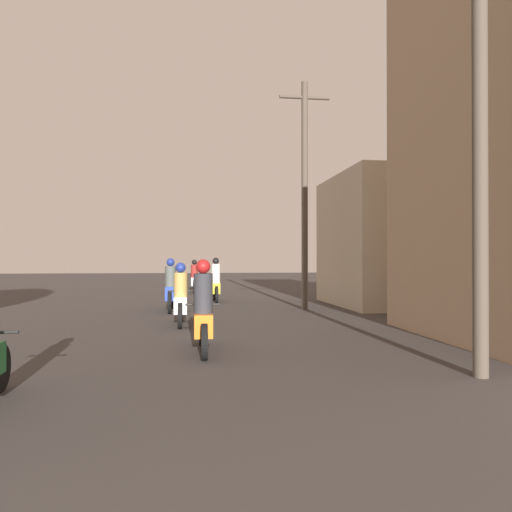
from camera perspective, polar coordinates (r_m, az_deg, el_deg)
name	(u,v)px	position (r m, az deg, el deg)	size (l,w,h in m)	color
motorcycle_orange	(203,315)	(8.48, -6.07, -6.74)	(0.60, 1.95, 1.56)	black
motorcycle_white	(181,300)	(12.05, -8.62, -5.00)	(0.60, 1.89, 1.49)	black
motorcycle_blue	(171,290)	(15.35, -9.74, -3.86)	(0.60, 2.16, 1.60)	black
motorcycle_yellow	(216,284)	(18.60, -4.63, -3.22)	(0.60, 1.98, 1.64)	black
motorcycle_silver	(194,280)	(23.65, -7.07, -2.68)	(0.60, 2.15, 1.57)	black
building_right_far	(415,241)	(18.21, 17.73, 1.68)	(5.69, 5.20, 4.45)	beige
utility_pole_near	(480,121)	(7.46, 24.22, 13.88)	(1.60, 0.20, 6.47)	#4C4238
utility_pole_far	(305,190)	(15.87, 5.58, 7.49)	(1.60, 0.20, 7.16)	#4C4238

